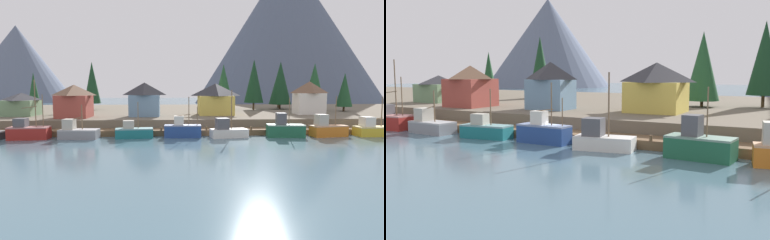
% 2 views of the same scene
% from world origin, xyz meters
% --- Properties ---
extents(ground_plane, '(400.00, 400.00, 1.00)m').
position_xyz_m(ground_plane, '(0.00, 20.00, -0.50)').
color(ground_plane, '#476675').
extents(dock, '(80.00, 4.00, 1.60)m').
position_xyz_m(dock, '(0.00, 1.99, 0.50)').
color(dock, brown).
rests_on(dock, ground_plane).
extents(shoreline_bank, '(400.00, 56.00, 2.50)m').
position_xyz_m(shoreline_bank, '(0.00, 32.00, 1.25)').
color(shoreline_bank, '#665B4C').
rests_on(shoreline_bank, ground_plane).
extents(mountain_west_peak, '(65.12, 65.12, 45.46)m').
position_xyz_m(mountain_west_peak, '(-95.42, 149.59, 22.73)').
color(mountain_west_peak, slate).
rests_on(mountain_west_peak, ground_plane).
extents(fishing_boat_red, '(6.43, 3.45, 9.85)m').
position_xyz_m(fishing_boat_red, '(-25.93, -1.89, 1.28)').
color(fishing_boat_red, maroon).
rests_on(fishing_boat_red, ground_plane).
extents(fishing_boat_grey, '(6.46, 3.43, 5.71)m').
position_xyz_m(fishing_boat_grey, '(-17.90, -1.85, 1.07)').
color(fishing_boat_grey, gray).
rests_on(fishing_boat_grey, ground_plane).
extents(fishing_boat_teal, '(6.48, 3.11, 6.12)m').
position_xyz_m(fishing_boat_teal, '(-8.61, -1.69, 1.02)').
color(fishing_boat_teal, '#196B70').
rests_on(fishing_boat_teal, ground_plane).
extents(fishing_boat_blue, '(6.33, 2.51, 6.97)m').
position_xyz_m(fishing_boat_blue, '(-0.32, -1.37, 1.27)').
color(fishing_boat_blue, navy).
rests_on(fishing_boat_blue, ground_plane).
extents(fishing_boat_white, '(6.58, 3.56, 8.15)m').
position_xyz_m(fishing_boat_white, '(7.38, -1.97, 1.15)').
color(fishing_boat_white, silver).
rests_on(fishing_boat_white, ground_plane).
extents(fishing_boat_green, '(6.53, 3.50, 6.83)m').
position_xyz_m(fishing_boat_green, '(17.44, -1.89, 1.36)').
color(fishing_boat_green, '#1E5B3D').
rests_on(fishing_boat_green, ground_plane).
extents(house_yellow, '(7.92, 7.19, 6.92)m').
position_xyz_m(house_yellow, '(7.54, 15.43, 6.04)').
color(house_yellow, gold).
rests_on(house_yellow, shoreline_bank).
extents(house_blue, '(6.54, 5.07, 7.09)m').
position_xyz_m(house_blue, '(-7.87, 12.24, 6.13)').
color(house_blue, '#6689A8').
rests_on(house_blue, shoreline_bank).
extents(house_green, '(6.55, 7.10, 4.92)m').
position_xyz_m(house_green, '(-34.46, 15.46, 5.01)').
color(house_green, '#6B8E66').
rests_on(house_green, shoreline_bank).
extents(house_red, '(6.48, 6.94, 6.62)m').
position_xyz_m(house_red, '(-21.83, 10.21, 5.88)').
color(house_red, '#9E4238').
rests_on(house_red, shoreline_bank).
extents(conifer_near_left, '(4.40, 4.40, 12.91)m').
position_xyz_m(conifer_near_left, '(-23.66, 33.35, 9.82)').
color(conifer_near_left, '#4C3823').
rests_on(conifer_near_left, shoreline_bank).
extents(conifer_mid_left, '(5.22, 5.22, 13.55)m').
position_xyz_m(conifer_mid_left, '(19.96, 31.01, 10.24)').
color(conifer_mid_left, '#4C3823').
rests_on(conifer_mid_left, shoreline_bank).
extents(conifer_mid_right, '(3.30, 3.30, 10.21)m').
position_xyz_m(conifer_mid_right, '(-40.50, 36.83, 8.17)').
color(conifer_mid_right, '#4C3823').
rests_on(conifer_mid_right, shoreline_bank).
extents(conifer_centre, '(5.37, 5.37, 11.98)m').
position_xyz_m(conifer_centre, '(11.18, 27.64, 8.99)').
color(conifer_centre, '#4C3823').
rests_on(conifer_centre, shoreline_bank).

